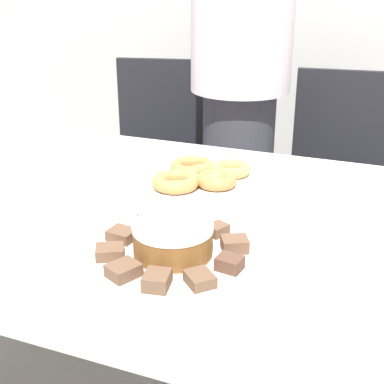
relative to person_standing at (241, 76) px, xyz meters
name	(u,v)px	position (x,y,z in m)	size (l,w,h in m)	color
table	(190,239)	(0.14, -0.87, -0.25)	(1.68, 1.05, 0.73)	silver
person_standing	(241,76)	(0.00, 0.00, 0.00)	(0.38, 0.38, 1.72)	#383842
office_chair_left	(156,170)	(-0.41, 0.09, -0.47)	(0.53, 0.53, 0.91)	black
office_chair_right	(336,195)	(0.39, 0.09, -0.47)	(0.48, 0.48, 0.91)	black
plate_cake	(173,256)	(0.19, -1.09, -0.17)	(0.35, 0.35, 0.01)	white
plate_donuts	(206,182)	(0.11, -0.67, -0.17)	(0.34, 0.34, 0.01)	white
frosted_cake	(173,239)	(0.19, -1.09, -0.13)	(0.16, 0.16, 0.07)	brown
lamington_0	(230,263)	(0.31, -1.11, -0.15)	(0.05, 0.05, 0.03)	brown
lamington_1	(235,244)	(0.30, -1.03, -0.15)	(0.07, 0.07, 0.03)	brown
lamington_2	(217,230)	(0.24, -0.97, -0.16)	(0.05, 0.06, 0.02)	brown
lamington_3	(186,222)	(0.17, -0.96, -0.16)	(0.06, 0.07, 0.02)	brown
lamington_4	(151,223)	(0.10, -1.00, -0.15)	(0.07, 0.07, 0.03)	brown
lamington_5	(122,235)	(0.06, -1.07, -0.16)	(0.06, 0.06, 0.02)	brown
lamington_6	(110,252)	(0.08, -1.15, -0.16)	(0.07, 0.07, 0.02)	brown
lamington_7	(122,270)	(0.13, -1.20, -0.15)	(0.07, 0.07, 0.03)	brown
lamington_8	(157,280)	(0.21, -1.21, -0.15)	(0.05, 0.06, 0.03)	brown
lamington_9	(200,279)	(0.28, -1.18, -0.16)	(0.07, 0.07, 0.02)	brown
donut_0	(206,175)	(0.11, -0.67, -0.15)	(0.12, 0.12, 0.03)	tan
donut_1	(217,180)	(0.15, -0.70, -0.15)	(0.11, 0.11, 0.04)	#C68447
donut_2	(231,169)	(0.16, -0.61, -0.15)	(0.11, 0.11, 0.03)	tan
donut_3	(192,167)	(0.05, -0.63, -0.15)	(0.13, 0.13, 0.03)	#C68447
donut_4	(176,182)	(0.05, -0.76, -0.15)	(0.13, 0.13, 0.04)	#D18E4C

